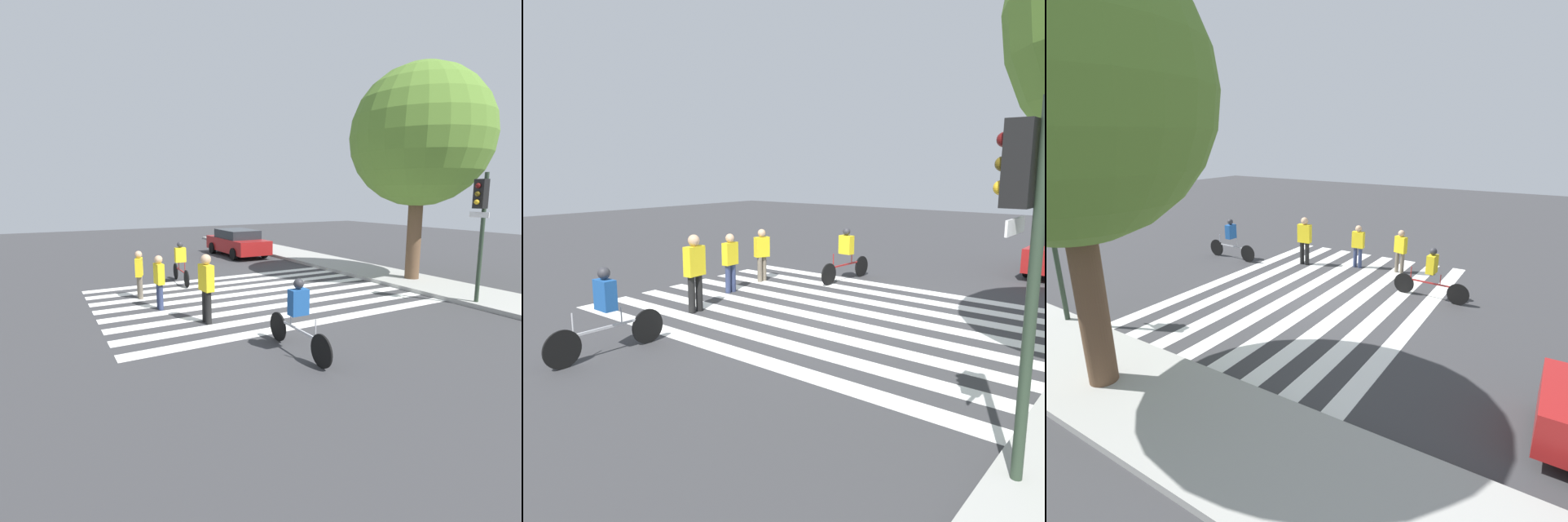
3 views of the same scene
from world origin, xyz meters
The scene contains 10 objects.
ground_plane centered at (0.00, 0.00, 0.00)m, with size 60.00×60.00×0.00m, color #38383A.
sidewalk_curb centered at (0.00, 6.25, 0.07)m, with size 36.00×2.50×0.14m.
crosswalk_stripes centered at (0.00, 0.00, 0.00)m, with size 7.03×10.00×0.01m.
traffic_light centered at (4.35, 5.14, 2.79)m, with size 0.60×0.50×3.98m.
street_tree centered at (0.93, 6.41, 5.44)m, with size 5.12×5.12×8.03m.
pedestrian_child_with_backpack centered at (-1.52, -3.42, 0.88)m, with size 0.48×0.33×1.57m.
pedestrian_adult_yellow_jacket centered at (0.03, -3.19, 0.91)m, with size 0.45×0.24×1.60m.
pedestrian_adult_tall_backpack centered at (1.92, -2.47, 1.03)m, with size 0.52×0.27×1.83m.
cyclist_mid_street centered at (-3.16, -1.52, 0.86)m, with size 2.30×0.41×1.60m.
cyclist_far_lane centered at (4.81, -1.54, 0.87)m, with size 2.36×0.41×1.62m.
Camera 3 is at (-6.13, 10.17, 4.68)m, focal length 28.00 mm.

